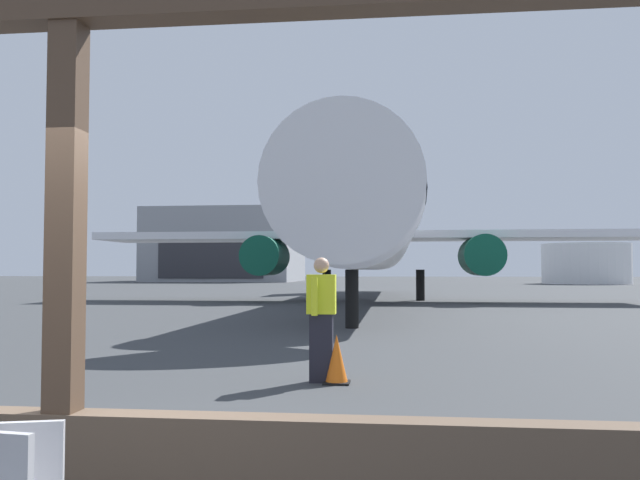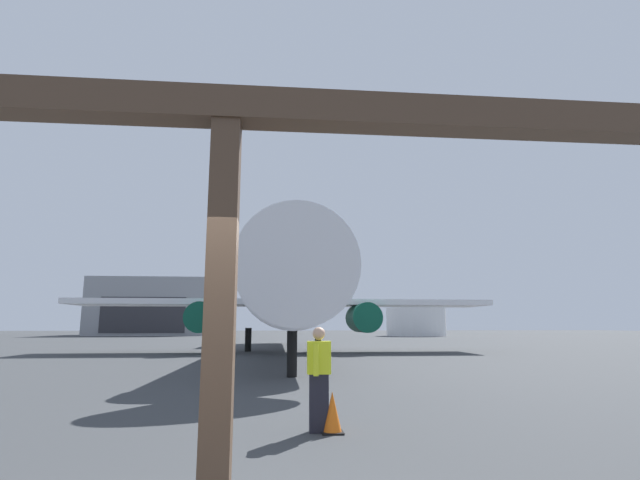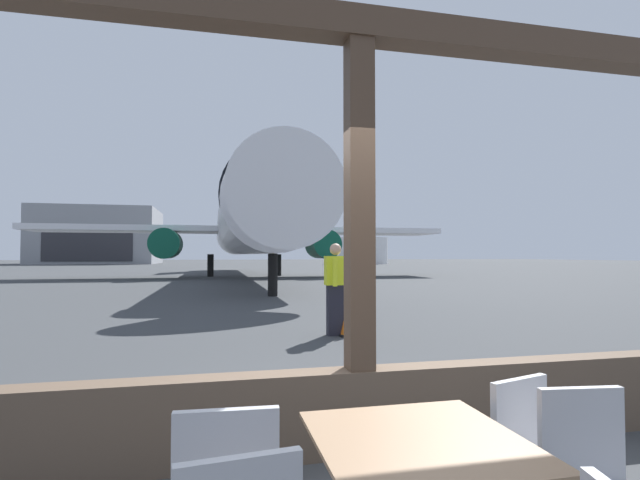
{
  "view_description": "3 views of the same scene",
  "coord_description": "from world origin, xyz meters",
  "px_view_note": "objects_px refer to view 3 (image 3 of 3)",
  "views": [
    {
      "loc": [
        2.19,
        -4.2,
        1.57
      ],
      "look_at": [
        0.4,
        11.35,
        2.27
      ],
      "focal_mm": 37.42,
      "sensor_mm": 36.0,
      "label": 1
    },
    {
      "loc": [
        0.37,
        -3.29,
        1.78
      ],
      "look_at": [
        1.67,
        10.57,
        4.27
      ],
      "focal_mm": 26.68,
      "sensor_mm": 36.0,
      "label": 2
    },
    {
      "loc": [
        -1.1,
        -3.48,
        1.52
      ],
      "look_at": [
        2.19,
        11.11,
        2.0
      ],
      "focal_mm": 26.12,
      "sensor_mm": 36.0,
      "label": 3
    }
  ],
  "objects_px": {
    "cafe_chair_window_left": "(597,479)",
    "traffic_cone": "(348,319)",
    "ground_crew_worker": "(336,288)",
    "distant_hangar": "(101,236)",
    "cafe_chair_aisle_left": "(537,452)",
    "fuel_storage_tank": "(360,251)",
    "airplane": "(247,225)"
  },
  "relations": [
    {
      "from": "ground_crew_worker",
      "to": "traffic_cone",
      "type": "xyz_separation_m",
      "value": [
        0.22,
        -0.08,
        -0.58
      ]
    },
    {
      "from": "cafe_chair_aisle_left",
      "to": "fuel_storage_tank",
      "type": "height_order",
      "value": "fuel_storage_tank"
    },
    {
      "from": "fuel_storage_tank",
      "to": "cafe_chair_aisle_left",
      "type": "bearing_deg",
      "value": -106.96
    },
    {
      "from": "cafe_chair_aisle_left",
      "to": "fuel_storage_tank",
      "type": "relative_size",
      "value": 0.09
    },
    {
      "from": "airplane",
      "to": "traffic_cone",
      "type": "bearing_deg",
      "value": -89.08
    },
    {
      "from": "ground_crew_worker",
      "to": "fuel_storage_tank",
      "type": "xyz_separation_m",
      "value": [
        22.18,
        68.33,
        1.34
      ]
    },
    {
      "from": "cafe_chair_window_left",
      "to": "fuel_storage_tank",
      "type": "height_order",
      "value": "fuel_storage_tank"
    },
    {
      "from": "cafe_chair_window_left",
      "to": "distant_hangar",
      "type": "xyz_separation_m",
      "value": [
        -21.35,
        86.64,
        4.25
      ]
    },
    {
      "from": "distant_hangar",
      "to": "cafe_chair_window_left",
      "type": "bearing_deg",
      "value": -76.15
    },
    {
      "from": "cafe_chair_aisle_left",
      "to": "distant_hangar",
      "type": "relative_size",
      "value": 0.05
    },
    {
      "from": "cafe_chair_aisle_left",
      "to": "ground_crew_worker",
      "type": "distance_m",
      "value": 6.53
    },
    {
      "from": "cafe_chair_window_left",
      "to": "cafe_chair_aisle_left",
      "type": "xyz_separation_m",
      "value": [
        -0.03,
        0.34,
        -0.02
      ]
    },
    {
      "from": "traffic_cone",
      "to": "fuel_storage_tank",
      "type": "xyz_separation_m",
      "value": [
        21.96,
        68.41,
        1.92
      ]
    },
    {
      "from": "cafe_chair_aisle_left",
      "to": "airplane",
      "type": "height_order",
      "value": "airplane"
    },
    {
      "from": "ground_crew_worker",
      "to": "airplane",
      "type": "bearing_deg",
      "value": 90.37
    },
    {
      "from": "fuel_storage_tank",
      "to": "airplane",
      "type": "bearing_deg",
      "value": -116.18
    },
    {
      "from": "ground_crew_worker",
      "to": "distant_hangar",
      "type": "height_order",
      "value": "distant_hangar"
    },
    {
      "from": "cafe_chair_aisle_left",
      "to": "traffic_cone",
      "type": "height_order",
      "value": "cafe_chair_aisle_left"
    },
    {
      "from": "cafe_chair_window_left",
      "to": "traffic_cone",
      "type": "xyz_separation_m",
      "value": [
        0.83,
        6.75,
        -0.23
      ]
    },
    {
      "from": "ground_crew_worker",
      "to": "fuel_storage_tank",
      "type": "bearing_deg",
      "value": 72.02
    },
    {
      "from": "airplane",
      "to": "fuel_storage_tank",
      "type": "relative_size",
      "value": 3.78
    },
    {
      "from": "cafe_chair_aisle_left",
      "to": "fuel_storage_tank",
      "type": "xyz_separation_m",
      "value": [
        22.82,
        74.82,
        1.72
      ]
    },
    {
      "from": "airplane",
      "to": "fuel_storage_tank",
      "type": "bearing_deg",
      "value": 63.82
    },
    {
      "from": "traffic_cone",
      "to": "fuel_storage_tank",
      "type": "height_order",
      "value": "fuel_storage_tank"
    },
    {
      "from": "cafe_chair_window_left",
      "to": "cafe_chair_aisle_left",
      "type": "relative_size",
      "value": 1.05
    },
    {
      "from": "cafe_chair_aisle_left",
      "to": "cafe_chair_window_left",
      "type": "bearing_deg",
      "value": -84.43
    },
    {
      "from": "ground_crew_worker",
      "to": "traffic_cone",
      "type": "height_order",
      "value": "ground_crew_worker"
    },
    {
      "from": "distant_hangar",
      "to": "airplane",
      "type": "bearing_deg",
      "value": -69.02
    },
    {
      "from": "ground_crew_worker",
      "to": "distant_hangar",
      "type": "distance_m",
      "value": 82.87
    },
    {
      "from": "cafe_chair_window_left",
      "to": "distant_hangar",
      "type": "distance_m",
      "value": 89.33
    },
    {
      "from": "distant_hangar",
      "to": "ground_crew_worker",
      "type": "bearing_deg",
      "value": -74.61
    },
    {
      "from": "airplane",
      "to": "fuel_storage_tank",
      "type": "xyz_separation_m",
      "value": [
        22.33,
        45.41,
        -1.29
      ]
    }
  ]
}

